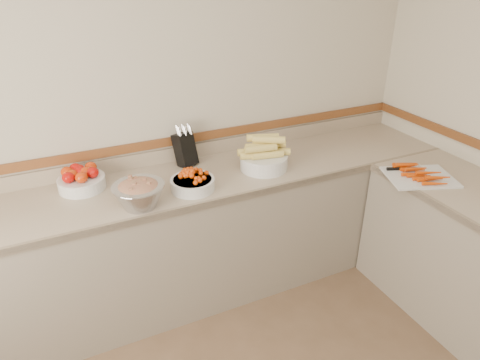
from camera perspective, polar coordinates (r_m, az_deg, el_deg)
name	(u,v)px	position (r m, az deg, el deg)	size (l,w,h in m)	color
back_wall	(149,108)	(2.88, -12.08, 9.36)	(4.00, 4.00, 0.00)	#C0B69F
counter_back	(173,242)	(2.97, -8.93, -8.11)	(4.00, 0.65, 1.08)	tan
knife_block	(185,148)	(2.93, -7.35, 4.20)	(0.17, 0.18, 0.29)	black
tomato_bowl	(81,179)	(2.79, -20.44, 0.12)	(0.28, 0.28, 0.14)	silver
cherry_tomato_bowl	(192,182)	(2.62, -6.36, -0.24)	(0.27, 0.27, 0.15)	silver
corn_bowl	(264,157)	(2.86, 3.20, 3.08)	(0.35, 0.32, 0.24)	silver
rhubarb_bowl	(139,193)	(2.47, -13.32, -1.72)	(0.30, 0.30, 0.17)	#B2B2BA
cutting_board	(419,175)	(3.00, 22.74, 0.63)	(0.50, 0.45, 0.06)	silver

